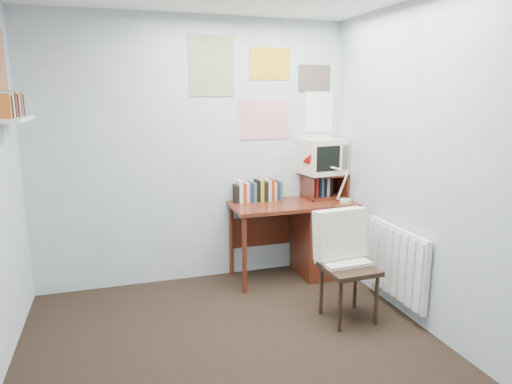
% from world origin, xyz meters
% --- Properties ---
extents(ground, '(3.50, 3.50, 0.00)m').
position_xyz_m(ground, '(0.00, 0.00, 0.00)').
color(ground, black).
rests_on(ground, ground).
extents(back_wall, '(3.00, 0.02, 2.50)m').
position_xyz_m(back_wall, '(0.00, 1.75, 1.25)').
color(back_wall, silver).
rests_on(back_wall, ground).
extents(right_wall, '(0.02, 3.50, 2.50)m').
position_xyz_m(right_wall, '(1.50, 0.00, 1.25)').
color(right_wall, silver).
rests_on(right_wall, ground).
extents(desk, '(1.20, 0.55, 0.76)m').
position_xyz_m(desk, '(1.17, 1.48, 0.41)').
color(desk, '#542013').
rests_on(desk, ground).
extents(desk_chair, '(0.46, 0.44, 0.86)m').
position_xyz_m(desk_chair, '(1.00, 0.51, 0.43)').
color(desk_chair, black).
rests_on(desk_chair, ground).
extents(desk_lamp, '(0.34, 0.31, 0.42)m').
position_xyz_m(desk_lamp, '(1.40, 1.34, 0.97)').
color(desk_lamp, red).
rests_on(desk_lamp, desk).
extents(tv_riser, '(0.40, 0.30, 0.25)m').
position_xyz_m(tv_riser, '(1.29, 1.59, 0.89)').
color(tv_riser, '#542013').
rests_on(tv_riser, desk).
extents(crt_tv, '(0.45, 0.42, 0.38)m').
position_xyz_m(crt_tv, '(1.26, 1.61, 1.20)').
color(crt_tv, beige).
rests_on(crt_tv, tv_riser).
extents(book_row, '(0.60, 0.14, 0.22)m').
position_xyz_m(book_row, '(0.66, 1.66, 0.87)').
color(book_row, '#542013').
rests_on(book_row, desk).
extents(radiator, '(0.09, 0.80, 0.60)m').
position_xyz_m(radiator, '(1.46, 0.55, 0.42)').
color(radiator, white).
rests_on(radiator, right_wall).
extents(wall_shelf, '(0.20, 0.62, 0.24)m').
position_xyz_m(wall_shelf, '(-1.40, 1.10, 1.62)').
color(wall_shelf, white).
rests_on(wall_shelf, left_wall).
extents(posters_back, '(1.20, 0.01, 0.90)m').
position_xyz_m(posters_back, '(0.70, 1.74, 1.85)').
color(posters_back, white).
rests_on(posters_back, back_wall).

